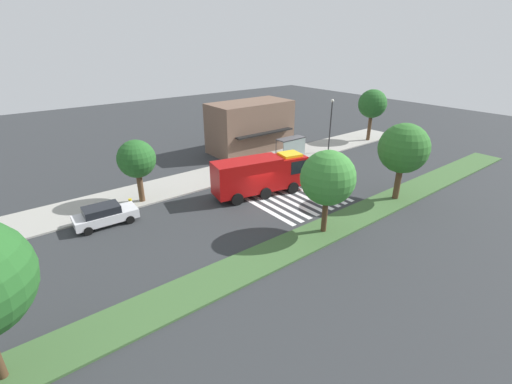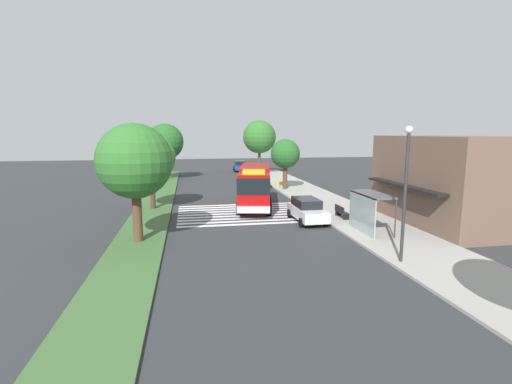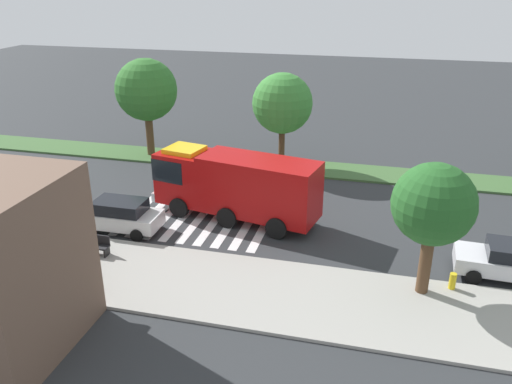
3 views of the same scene
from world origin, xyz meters
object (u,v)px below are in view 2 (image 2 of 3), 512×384
parked_car_east (307,210)px  bus_stop_shelter (367,205)px  fire_truck (255,185)px  sidewalk_tree_far_west (259,137)px  sidewalk_tree_west (285,154)px  median_tree_far_west (165,142)px  parked_car_mid (259,179)px  median_tree_center (135,162)px  parked_car_west (240,166)px  median_tree_west (151,157)px  bench_near_shelter (341,212)px  street_lamp (406,184)px  fire_hydrant (278,184)px

parked_car_east → bus_stop_shelter: size_ratio=1.29×
parked_car_east → fire_truck: bearing=-150.8°
sidewalk_tree_far_west → sidewalk_tree_west: bearing=0.0°
parked_car_east → median_tree_far_west: size_ratio=0.61×
parked_car_mid → median_tree_center: bearing=-24.4°
parked_car_west → median_tree_center: size_ratio=0.68×
parked_car_west → parked_car_east: 35.88m
bus_stop_shelter → sidewalk_tree_west: size_ratio=0.63×
parked_car_mid → parked_car_east: 18.60m
sidewalk_tree_west → median_tree_west: (8.67, -13.52, 0.38)m
bench_near_shelter → parked_car_west: bearing=-175.7°
parked_car_west → bench_near_shelter: 35.86m
bench_near_shelter → median_tree_far_west: (-26.18, -14.00, 4.52)m
fire_truck → parked_car_east: bearing=41.0°
street_lamp → median_tree_center: median_tree_center is taller
fire_truck → median_tree_west: median_tree_west is taller
parked_car_west → sidewalk_tree_far_west: size_ratio=0.58×
bus_stop_shelter → fire_hydrant: bus_stop_shelter is taller
fire_truck → bench_near_shelter: size_ratio=5.85×
parked_car_east → bus_stop_shelter: bearing=34.4°
bus_stop_shelter → sidewalk_tree_far_west: 34.32m
fire_hydrant → median_tree_far_west: bearing=-128.3°
bus_stop_shelter → fire_hydrant: 19.96m
parked_car_west → sidewalk_tree_west: bearing=9.1°
fire_truck → parked_car_mid: size_ratio=1.97×
bus_stop_shelter → fire_hydrant: size_ratio=5.00×
street_lamp → sidewalk_tree_far_west: bearing=179.4°
bench_near_shelter → median_tree_center: size_ratio=0.24×
sidewalk_tree_far_west → fire_hydrant: (14.22, -0.50, -5.19)m
bus_stop_shelter → median_tree_far_west: bearing=-155.1°
fire_hydrant → fire_truck: bearing=-23.1°
parked_car_east → sidewalk_tree_far_west: (-30.23, 2.20, 4.82)m
parked_car_west → street_lamp: street_lamp is taller
sidewalk_tree_west → median_tree_center: size_ratio=0.81×
sidewalk_tree_far_west → median_tree_center: sidewalk_tree_far_west is taller
parked_car_mid → bus_stop_shelter: 22.66m
bench_near_shelter → median_tree_west: size_ratio=0.26×
fire_truck → street_lamp: size_ratio=1.43×
parked_car_east → fire_hydrant: parked_car_east is taller
sidewalk_tree_far_west → median_tree_west: bearing=-29.3°
parked_car_east → street_lamp: 10.02m
parked_car_west → bus_stop_shelter: bearing=7.0°
bench_near_shelter → parked_car_mid: bearing=-171.8°
bus_stop_shelter → fire_hydrant: bearing=-177.2°
bus_stop_shelter → median_tree_far_west: 33.43m
fire_hydrant → median_tree_west: bearing=-52.8°
bus_stop_shelter → median_tree_center: median_tree_center is taller
parked_car_mid → street_lamp: size_ratio=0.73×
fire_truck → median_tree_west: (-0.97, -8.41, 2.37)m
street_lamp → median_tree_west: size_ratio=1.05×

